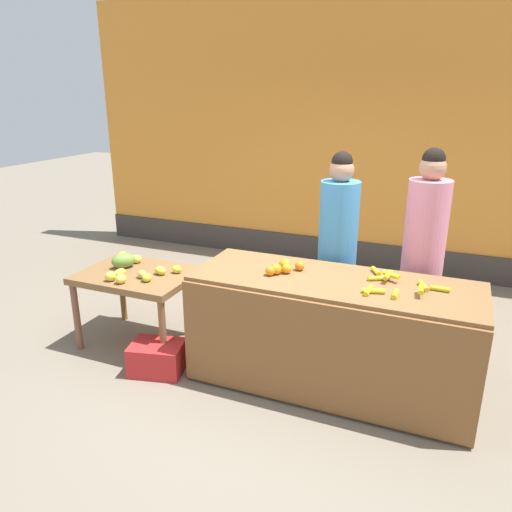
% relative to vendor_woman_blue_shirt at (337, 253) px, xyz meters
% --- Properties ---
extents(ground_plane, '(24.00, 24.00, 0.00)m').
position_rel_vendor_woman_blue_shirt_xyz_m(ground_plane, '(-0.31, -0.64, -0.91)').
color(ground_plane, '#756B5B').
extents(market_wall_back, '(7.79, 0.23, 3.50)m').
position_rel_vendor_woman_blue_shirt_xyz_m(market_wall_back, '(-0.31, 2.35, 0.81)').
color(market_wall_back, orange).
rests_on(market_wall_back, ground).
extents(fruit_stall_counter, '(2.19, 0.81, 0.91)m').
position_rel_vendor_woman_blue_shirt_xyz_m(fruit_stall_counter, '(0.14, -0.65, -0.45)').
color(fruit_stall_counter, brown).
rests_on(fruit_stall_counter, ground).
extents(side_table_wooden, '(1.03, 0.77, 0.71)m').
position_rel_vendor_woman_blue_shirt_xyz_m(side_table_wooden, '(-1.69, -0.64, -0.29)').
color(side_table_wooden, brown).
rests_on(side_table_wooden, ground).
extents(banana_bunch_pile, '(0.61, 0.57, 0.07)m').
position_rel_vendor_woman_blue_shirt_xyz_m(banana_bunch_pile, '(0.57, -0.61, 0.03)').
color(banana_bunch_pile, yellow).
rests_on(banana_bunch_pile, fruit_stall_counter).
extents(orange_pile, '(0.25, 0.28, 0.09)m').
position_rel_vendor_woman_blue_shirt_xyz_m(orange_pile, '(-0.28, -0.64, 0.04)').
color(orange_pile, orange).
rests_on(orange_pile, fruit_stall_counter).
extents(mango_papaya_pile, '(0.78, 0.63, 0.14)m').
position_rel_vendor_woman_blue_shirt_xyz_m(mango_papaya_pile, '(-1.76, -0.64, -0.15)').
color(mango_papaya_pile, yellow).
rests_on(mango_papaya_pile, side_table_wooden).
extents(vendor_woman_blue_shirt, '(0.34, 0.34, 1.81)m').
position_rel_vendor_woman_blue_shirt_xyz_m(vendor_woman_blue_shirt, '(0.00, 0.00, 0.00)').
color(vendor_woman_blue_shirt, '#33333D').
rests_on(vendor_woman_blue_shirt, ground).
extents(vendor_woman_pink_shirt, '(0.34, 0.34, 1.86)m').
position_rel_vendor_woman_blue_shirt_xyz_m(vendor_woman_pink_shirt, '(0.72, 0.01, 0.03)').
color(vendor_woman_pink_shirt, '#33333D').
rests_on(vendor_woman_pink_shirt, ground).
extents(produce_crate, '(0.50, 0.41, 0.26)m').
position_rel_vendor_woman_blue_shirt_xyz_m(produce_crate, '(-1.26, -1.03, -0.78)').
color(produce_crate, red).
rests_on(produce_crate, ground).
extents(produce_sack, '(0.47, 0.47, 0.48)m').
position_rel_vendor_woman_blue_shirt_xyz_m(produce_sack, '(-0.93, -0.00, -0.67)').
color(produce_sack, maroon).
rests_on(produce_sack, ground).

